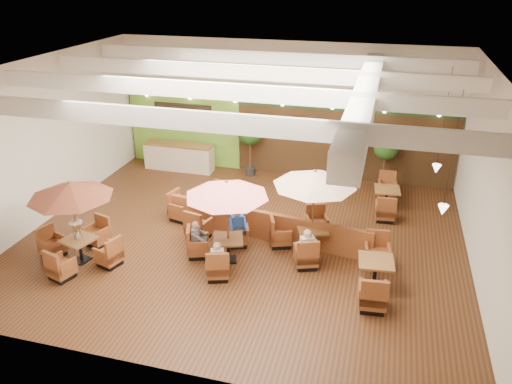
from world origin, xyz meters
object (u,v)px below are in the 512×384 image
(service_counter, at_px, (179,157))
(diner_1, at_px, (238,224))
(table_4, at_px, (375,273))
(topiary_1, at_px, (350,142))
(table_3, at_px, (209,212))
(diner_3, at_px, (307,245))
(diner_2, at_px, (198,235))
(topiary_0, at_px, (250,135))
(table_1, at_px, (225,203))
(table_5, at_px, (386,199))
(diner_4, at_px, (307,244))
(topiary_2, at_px, (386,150))
(booth_divider, at_px, (264,225))
(table_0, at_px, (73,208))
(diner_0, at_px, (217,256))
(table_2, at_px, (312,193))

(service_counter, relative_size, diner_1, 3.84)
(service_counter, bearing_deg, table_4, -37.52)
(diner_1, bearing_deg, topiary_1, -144.23)
(table_3, xyz_separation_m, diner_3, (3.67, -1.81, 0.28))
(table_4, xyz_separation_m, topiary_1, (-1.43, 6.85, 1.42))
(diner_1, xyz_separation_m, diner_2, (-0.97, -0.97, -0.02))
(topiary_0, bearing_deg, diner_2, -88.00)
(table_1, distance_m, diner_1, 1.52)
(table_3, relative_size, diner_1, 3.77)
(table_5, relative_size, diner_2, 3.67)
(table_5, relative_size, diner_4, 3.28)
(topiary_2, relative_size, diner_2, 3.00)
(table_1, height_order, table_4, table_1)
(table_4, bearing_deg, booth_divider, 148.67)
(table_5, distance_m, diner_3, 5.10)
(booth_divider, bearing_deg, diner_1, -133.20)
(diner_2, bearing_deg, diner_1, 123.47)
(booth_divider, relative_size, table_0, 2.61)
(topiary_1, distance_m, diner_0, 8.24)
(service_counter, bearing_deg, diner_1, -51.65)
(table_4, height_order, topiary_1, topiary_1)
(service_counter, height_order, diner_2, diner_2)
(topiary_2, bearing_deg, topiary_0, 180.00)
(table_4, xyz_separation_m, topiary_2, (-0.05, 6.85, 1.23))
(topiary_1, relative_size, diner_4, 2.99)
(diner_0, bearing_deg, topiary_2, 41.06)
(table_5, bearing_deg, service_counter, 164.46)
(table_1, distance_m, diner_4, 2.66)
(topiary_2, relative_size, diner_4, 2.68)
(diner_1, bearing_deg, service_counter, -78.99)
(topiary_0, height_order, diner_2, topiary_0)
(diner_2, bearing_deg, table_3, 178.96)
(table_1, bearing_deg, table_2, 10.13)
(table_1, xyz_separation_m, diner_0, (0.07, -0.97, -1.18))
(topiary_2, bearing_deg, diner_3, -107.00)
(service_counter, bearing_deg, table_3, -55.74)
(topiary_0, height_order, diner_4, topiary_0)
(topiary_1, xyz_separation_m, diner_4, (-0.57, -6.39, -1.06))
(table_1, height_order, topiary_2, table_1)
(table_1, relative_size, table_2, 0.97)
(topiary_2, bearing_deg, booth_divider, -124.77)
(diner_3, bearing_deg, table_5, 54.12)
(topiary_2, distance_m, diner_0, 8.80)
(topiary_2, xyz_separation_m, diner_1, (-4.27, -5.69, -0.88))
(table_1, bearing_deg, table_4, -21.12)
(table_2, height_order, table_5, table_2)
(table_1, bearing_deg, topiary_2, 38.30)
(topiary_0, height_order, diner_3, topiary_0)
(service_counter, height_order, topiary_1, topiary_1)
(table_5, bearing_deg, table_3, -159.68)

